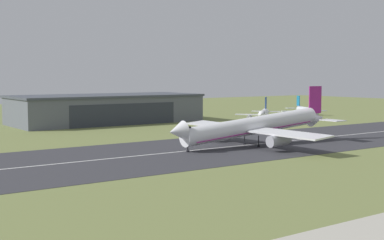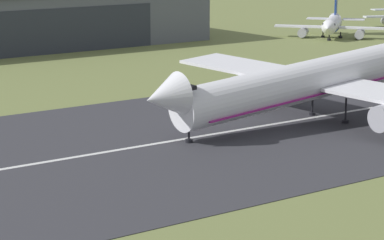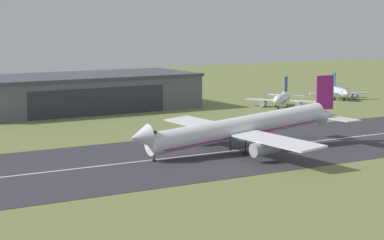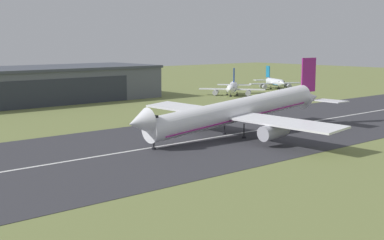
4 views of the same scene
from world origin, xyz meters
TOP-DOWN VIEW (x-y plane):
  - ground_plane at (0.00, 52.83)m, footprint 627.51×627.51m
  - runway_strip at (0.00, 105.65)m, footprint 387.51×48.47m
  - runway_centreline at (0.00, 105.65)m, footprint 348.76×0.70m
  - hangar_building at (14.55, 194.30)m, footprint 77.73×32.70m
  - airplane_landing at (15.58, 103.89)m, footprint 57.51×53.79m
  - airplane_parked_west at (76.94, 165.78)m, footprint 20.24×21.47m
  - airplane_parked_centre at (109.92, 172.78)m, footprint 22.13×19.12m

SIDE VIEW (x-z plane):
  - ground_plane at x=0.00m, z-range 0.00..0.00m
  - runway_strip at x=0.00m, z-range 0.00..0.06m
  - runway_centreline at x=0.00m, z-range 0.06..0.07m
  - airplane_parked_west at x=76.94m, z-range -2.16..7.82m
  - airplane_parked_centre at x=109.92m, z-range -1.95..7.69m
  - airplane_landing at x=15.58m, z-range -2.77..13.70m
  - hangar_building at x=14.55m, z-range 0.02..11.77m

